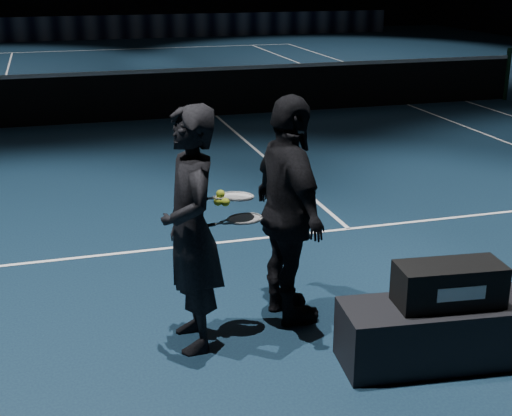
% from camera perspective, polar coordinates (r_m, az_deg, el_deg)
% --- Properties ---
extents(floor, '(36.00, 36.00, 0.00)m').
position_cam_1_polar(floor, '(13.87, -3.16, 7.32)').
color(floor, black).
rests_on(floor, ground).
extents(court_lines, '(10.98, 23.78, 0.01)m').
position_cam_1_polar(court_lines, '(13.87, -3.17, 7.34)').
color(court_lines, white).
rests_on(court_lines, floor).
extents(net_post_right, '(0.10, 0.10, 1.10)m').
position_cam_1_polar(net_post_right, '(16.42, 19.45, 10.07)').
color(net_post_right, black).
rests_on(net_post_right, floor).
extents(net_mesh, '(12.80, 0.02, 0.86)m').
position_cam_1_polar(net_mesh, '(13.78, -3.20, 9.15)').
color(net_mesh, black).
rests_on(net_mesh, floor).
extents(net_tape, '(12.80, 0.03, 0.07)m').
position_cam_1_polar(net_tape, '(13.71, -3.23, 11.07)').
color(net_tape, white).
rests_on(net_tape, net_mesh).
extents(sponsor_backdrop, '(22.00, 0.15, 0.90)m').
position_cam_1_polar(sponsor_backdrop, '(28.99, -10.45, 14.06)').
color(sponsor_backdrop, black).
rests_on(sponsor_backdrop, floor).
extents(player_bench, '(1.59, 0.68, 0.46)m').
position_cam_1_polar(player_bench, '(5.51, 14.84, -9.55)').
color(player_bench, black).
rests_on(player_bench, floor).
extents(racket_bag, '(0.80, 0.41, 0.31)m').
position_cam_1_polar(racket_bag, '(5.34, 15.19, -5.90)').
color(racket_bag, black).
rests_on(racket_bag, player_bench).
extents(bag_signature, '(0.36, 0.04, 0.10)m').
position_cam_1_polar(bag_signature, '(5.21, 16.14, -6.63)').
color(bag_signature, white).
rests_on(bag_signature, racket_bag).
extents(player_a, '(0.46, 0.69, 1.87)m').
position_cam_1_polar(player_a, '(5.28, -5.21, -1.79)').
color(player_a, black).
rests_on(player_a, floor).
extents(player_b, '(0.55, 1.13, 1.87)m').
position_cam_1_polar(player_b, '(5.66, 2.67, -0.31)').
color(player_b, black).
rests_on(player_b, floor).
extents(racket_lower, '(0.71, 0.37, 0.03)m').
position_cam_1_polar(racket_lower, '(5.46, -0.90, -0.86)').
color(racket_lower, black).
rests_on(racket_lower, player_a).
extents(racket_upper, '(0.71, 0.41, 0.10)m').
position_cam_1_polar(racket_upper, '(5.42, -1.58, 0.94)').
color(racket_upper, black).
rests_on(racket_upper, player_b).
extents(tennis_balls, '(0.12, 0.10, 0.12)m').
position_cam_1_polar(tennis_balls, '(5.32, -2.79, 0.69)').
color(tennis_balls, gold).
rests_on(tennis_balls, racket_upper).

